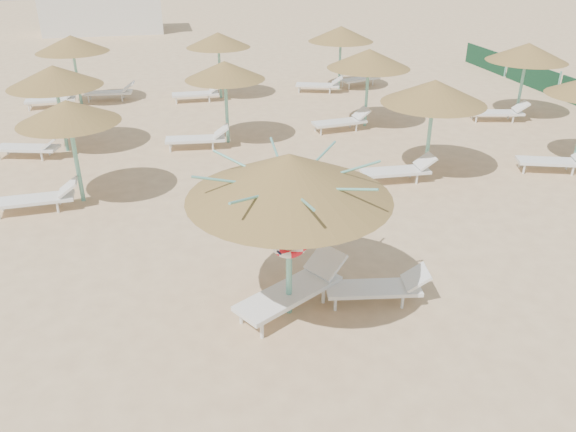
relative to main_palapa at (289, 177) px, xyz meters
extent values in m
plane|color=#D7B083|center=(0.47, 0.34, -2.68)|extent=(120.00, 120.00, 0.00)
cylinder|color=#6BBAA6|center=(0.00, 0.00, -1.39)|extent=(0.11, 0.11, 2.58)
cone|color=olive|center=(0.00, 0.00, 0.01)|extent=(3.44, 3.44, 0.77)
cylinder|color=#6BBAA6|center=(0.00, 0.00, -0.25)|extent=(0.20, 0.20, 0.12)
cylinder|color=#6BBAA6|center=(0.79, 0.00, -0.03)|extent=(1.55, 0.04, 0.39)
cylinder|color=#6BBAA6|center=(0.56, 0.56, -0.03)|extent=(1.13, 1.13, 0.39)
cylinder|color=#6BBAA6|center=(0.00, 0.79, -0.03)|extent=(0.04, 1.55, 0.39)
cylinder|color=#6BBAA6|center=(-0.56, 0.56, -0.03)|extent=(1.13, 1.13, 0.39)
cylinder|color=#6BBAA6|center=(-0.79, 0.00, -0.03)|extent=(1.55, 0.04, 0.39)
cylinder|color=#6BBAA6|center=(-0.56, -0.56, -0.03)|extent=(1.13, 1.13, 0.39)
cylinder|color=#6BBAA6|center=(0.00, -0.79, -0.03)|extent=(0.04, 1.55, 0.39)
cylinder|color=#6BBAA6|center=(0.56, -0.56, -0.03)|extent=(1.13, 1.13, 0.39)
torus|color=red|center=(0.00, -0.10, -1.12)|extent=(0.70, 0.15, 0.70)
cylinder|color=white|center=(-0.62, -0.63, -2.53)|extent=(0.07, 0.07, 0.32)
cylinder|color=white|center=(-0.90, -0.14, -2.53)|extent=(0.07, 0.07, 0.32)
cylinder|color=white|center=(0.69, 0.15, -2.53)|extent=(0.07, 0.07, 0.32)
cylinder|color=white|center=(0.41, 0.63, -2.53)|extent=(0.07, 0.07, 0.32)
cube|color=white|center=(0.02, 0.07, -2.32)|extent=(2.20, 1.69, 0.09)
cube|color=white|center=(0.84, 0.56, -2.05)|extent=(0.81, 0.86, 0.41)
cylinder|color=white|center=(0.84, -0.14, -2.55)|extent=(0.06, 0.06, 0.26)
cylinder|color=white|center=(0.91, 0.32, -2.55)|extent=(0.06, 0.06, 0.26)
cylinder|color=white|center=(2.08, -0.34, -2.55)|extent=(0.06, 0.06, 0.26)
cylinder|color=white|center=(2.15, 0.12, -2.55)|extent=(0.06, 0.06, 0.26)
cube|color=white|center=(1.61, -0.03, -2.39)|extent=(1.83, 0.84, 0.07)
cube|color=white|center=(2.39, -0.15, -2.17)|extent=(0.53, 0.62, 0.34)
cylinder|color=#6BBAA6|center=(-4.19, 5.88, -1.53)|extent=(0.11, 0.11, 2.30)
cone|color=olive|center=(-4.19, 5.88, -0.30)|extent=(2.48, 2.48, 0.56)
cylinder|color=#6BBAA6|center=(-4.19, 5.88, -0.53)|extent=(0.20, 0.20, 0.12)
cylinder|color=white|center=(-6.10, 5.69, -2.54)|extent=(0.06, 0.06, 0.28)
cylinder|color=white|center=(-4.73, 5.27, -2.54)|extent=(0.06, 0.06, 0.28)
cylinder|color=white|center=(-4.76, 5.77, -2.54)|extent=(0.06, 0.06, 0.28)
cube|color=white|center=(-5.29, 5.48, -2.36)|extent=(1.93, 0.73, 0.08)
cube|color=white|center=(-4.44, 5.54, -2.12)|extent=(0.52, 0.63, 0.36)
cylinder|color=#6BBAA6|center=(-5.08, 9.96, -1.53)|extent=(0.11, 0.11, 2.30)
cone|color=olive|center=(-5.08, 9.96, -0.29)|extent=(2.83, 2.83, 0.64)
cylinder|color=#6BBAA6|center=(-5.08, 9.96, -0.53)|extent=(0.20, 0.20, 0.12)
cylinder|color=white|center=(-6.88, 10.01, -2.54)|extent=(0.06, 0.06, 0.28)
cylinder|color=white|center=(-5.71, 9.17, -2.54)|extent=(0.06, 0.06, 0.28)
cylinder|color=white|center=(-5.58, 9.65, -2.54)|extent=(0.06, 0.06, 0.28)
cube|color=white|center=(-6.18, 9.56, -2.36)|extent=(2.00, 1.11, 0.08)
cube|color=white|center=(-5.36, 9.33, -2.12)|extent=(0.63, 0.71, 0.36)
cylinder|color=#6BBAA6|center=(-5.24, 15.78, -1.53)|extent=(0.11, 0.11, 2.30)
cone|color=olive|center=(-5.24, 15.78, -0.29)|extent=(2.83, 2.83, 0.64)
cylinder|color=#6BBAA6|center=(-5.24, 15.78, -0.53)|extent=(0.20, 0.20, 0.12)
cylinder|color=white|center=(-7.12, 15.08, -2.54)|extent=(0.06, 0.06, 0.28)
cylinder|color=white|center=(-7.16, 15.58, -2.54)|extent=(0.06, 0.06, 0.28)
cylinder|color=white|center=(-5.78, 15.16, -2.54)|extent=(0.06, 0.06, 0.28)
cylinder|color=white|center=(-5.81, 15.66, -2.54)|extent=(0.06, 0.06, 0.28)
cube|color=white|center=(-6.34, 15.38, -2.36)|extent=(1.93, 0.74, 0.08)
cube|color=white|center=(-5.49, 15.43, -2.12)|extent=(0.52, 0.63, 0.36)
cylinder|color=white|center=(-4.96, 15.88, -2.54)|extent=(0.06, 0.06, 0.28)
cylinder|color=white|center=(-4.92, 16.38, -2.54)|extent=(0.06, 0.06, 0.28)
cylinder|color=white|center=(-3.61, 15.79, -2.54)|extent=(0.06, 0.06, 0.28)
cylinder|color=white|center=(-3.58, 16.29, -2.54)|extent=(0.06, 0.06, 0.28)
cube|color=white|center=(-4.14, 16.08, -2.36)|extent=(1.93, 0.74, 0.08)
cube|color=white|center=(-3.29, 16.02, -2.12)|extent=(0.52, 0.63, 0.36)
cylinder|color=#6BBAA6|center=(0.07, 9.68, -1.53)|extent=(0.11, 0.11, 2.30)
cone|color=olive|center=(0.07, 9.68, -0.30)|extent=(2.56, 2.56, 0.58)
cylinder|color=#6BBAA6|center=(0.07, 9.68, -0.53)|extent=(0.20, 0.20, 0.12)
cylinder|color=white|center=(-1.85, 9.11, -2.54)|extent=(0.06, 0.06, 0.28)
cylinder|color=white|center=(-1.80, 9.61, -2.54)|extent=(0.06, 0.06, 0.28)
cylinder|color=white|center=(-0.50, 8.98, -2.54)|extent=(0.06, 0.06, 0.28)
cylinder|color=white|center=(-0.46, 9.48, -2.54)|extent=(0.06, 0.06, 0.28)
cube|color=white|center=(-1.03, 9.28, -2.36)|extent=(1.95, 0.80, 0.08)
cube|color=white|center=(-0.18, 9.20, -2.12)|extent=(0.54, 0.64, 0.36)
cylinder|color=#6BBAA6|center=(0.48, 15.48, -1.53)|extent=(0.11, 0.11, 2.30)
cone|color=olive|center=(0.48, 15.48, -0.30)|extent=(2.63, 2.63, 0.59)
cylinder|color=#6BBAA6|center=(0.48, 15.48, -0.53)|extent=(0.20, 0.20, 0.12)
cylinder|color=white|center=(-1.42, 14.84, -2.54)|extent=(0.06, 0.06, 0.28)
cylinder|color=white|center=(-1.41, 15.34, -2.54)|extent=(0.06, 0.06, 0.28)
cylinder|color=white|center=(-0.07, 14.82, -2.54)|extent=(0.06, 0.06, 0.28)
cylinder|color=white|center=(-0.06, 15.32, -2.54)|extent=(0.06, 0.06, 0.28)
cube|color=white|center=(-0.62, 15.08, -2.36)|extent=(1.91, 0.64, 0.08)
cube|color=white|center=(0.23, 15.07, -2.12)|extent=(0.49, 0.60, 0.36)
cylinder|color=#6BBAA6|center=(5.32, 5.69, -1.53)|extent=(0.11, 0.11, 2.30)
cone|color=olive|center=(5.32, 5.69, -0.29)|extent=(2.88, 2.88, 0.65)
cylinder|color=#6BBAA6|center=(5.32, 5.69, -0.53)|extent=(0.20, 0.20, 0.12)
cylinder|color=white|center=(3.41, 5.07, -2.54)|extent=(0.06, 0.06, 0.28)
cylinder|color=white|center=(3.43, 5.57, -2.54)|extent=(0.06, 0.06, 0.28)
cylinder|color=white|center=(4.76, 5.02, -2.54)|extent=(0.06, 0.06, 0.28)
cylinder|color=white|center=(4.78, 5.52, -2.54)|extent=(0.06, 0.06, 0.28)
cube|color=white|center=(4.22, 5.29, -2.36)|extent=(1.92, 0.69, 0.08)
cube|color=white|center=(5.07, 5.26, -2.12)|extent=(0.51, 0.62, 0.36)
cylinder|color=#6BBAA6|center=(5.15, 10.43, -1.53)|extent=(0.11, 0.11, 2.30)
cone|color=olive|center=(5.15, 10.43, -0.29)|extent=(2.89, 2.89, 0.65)
cylinder|color=#6BBAA6|center=(5.15, 10.43, -0.53)|extent=(0.20, 0.20, 0.12)
cylinder|color=white|center=(3.29, 9.68, -2.54)|extent=(0.06, 0.06, 0.28)
cylinder|color=white|center=(3.23, 10.18, -2.54)|extent=(0.06, 0.06, 0.28)
cylinder|color=white|center=(4.63, 9.85, -2.54)|extent=(0.06, 0.06, 0.28)
cylinder|color=white|center=(4.57, 10.34, -2.54)|extent=(0.06, 0.06, 0.28)
cube|color=white|center=(4.05, 10.03, -2.36)|extent=(1.96, 0.85, 0.08)
cube|color=white|center=(4.89, 10.13, -2.12)|extent=(0.55, 0.65, 0.36)
cylinder|color=#6BBAA6|center=(5.84, 15.87, -1.53)|extent=(0.11, 0.11, 2.30)
cone|color=olive|center=(5.84, 15.87, -0.29)|extent=(2.83, 2.83, 0.64)
cylinder|color=#6BBAA6|center=(5.84, 15.87, -0.53)|extent=(0.20, 0.20, 0.12)
cylinder|color=white|center=(3.90, 15.49, -2.54)|extent=(0.06, 0.06, 0.28)
cylinder|color=white|center=(4.06, 15.96, -2.54)|extent=(0.06, 0.06, 0.28)
cylinder|color=white|center=(5.18, 15.06, -2.54)|extent=(0.06, 0.06, 0.28)
cylinder|color=white|center=(5.34, 15.53, -2.54)|extent=(0.06, 0.06, 0.28)
cube|color=white|center=(4.74, 15.47, -2.36)|extent=(2.00, 1.19, 0.08)
cube|color=white|center=(5.54, 15.20, -2.12)|extent=(0.65, 0.72, 0.36)
cylinder|color=white|center=(6.26, 15.68, -2.54)|extent=(0.06, 0.06, 0.28)
cylinder|color=white|center=(6.10, 16.15, -2.54)|extent=(0.06, 0.06, 0.28)
cylinder|color=white|center=(7.54, 16.11, -2.54)|extent=(0.06, 0.06, 0.28)
cylinder|color=white|center=(7.38, 16.58, -2.54)|extent=(0.06, 0.06, 0.28)
cube|color=white|center=(6.94, 16.17, -2.36)|extent=(2.00, 1.19, 0.08)
cube|color=white|center=(7.74, 16.44, -2.12)|extent=(0.65, 0.72, 0.36)
cylinder|color=white|center=(8.10, 5.05, -2.54)|extent=(0.06, 0.06, 0.28)
cylinder|color=white|center=(8.26, 5.52, -2.54)|extent=(0.06, 0.06, 0.28)
cylinder|color=white|center=(9.38, 4.61, -2.54)|extent=(0.06, 0.06, 0.28)
cylinder|color=white|center=(9.54, 5.08, -2.54)|extent=(0.06, 0.06, 0.28)
cube|color=white|center=(8.94, 5.02, -2.36)|extent=(2.00, 1.20, 0.08)
cylinder|color=#6BBAA6|center=(11.20, 10.30, -1.53)|extent=(0.11, 0.11, 2.30)
cone|color=olive|center=(11.20, 10.30, -0.29)|extent=(2.90, 2.90, 0.65)
cylinder|color=#6BBAA6|center=(11.20, 10.30, -0.53)|extent=(0.20, 0.20, 0.12)
cylinder|color=white|center=(9.26, 9.85, -2.54)|extent=(0.06, 0.06, 0.28)
cylinder|color=white|center=(9.38, 10.33, -2.54)|extent=(0.06, 0.06, 0.28)
cylinder|color=white|center=(10.58, 9.53, -2.54)|extent=(0.06, 0.06, 0.28)
cylinder|color=white|center=(10.69, 10.02, -2.54)|extent=(0.06, 0.06, 0.28)
cube|color=white|center=(10.10, 9.90, -2.36)|extent=(1.99, 1.05, 0.08)
cube|color=white|center=(10.93, 9.71, -2.12)|extent=(0.61, 0.70, 0.36)
cube|color=silver|center=(-5.53, 35.34, -1.18)|extent=(8.00, 4.00, 3.00)
cube|color=#18482F|center=(14.47, 14.34, -2.18)|extent=(0.08, 3.80, 1.00)
cylinder|color=#6BBAA6|center=(14.47, 12.44, -2.13)|extent=(0.08, 0.08, 1.10)
cube|color=#18482F|center=(14.47, 18.34, -2.18)|extent=(0.08, 3.80, 1.00)
cylinder|color=#6BBAA6|center=(14.47, 16.44, -2.13)|extent=(0.08, 0.08, 1.10)
camera|label=1|loc=(-1.84, -8.23, 3.52)|focal=35.00mm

